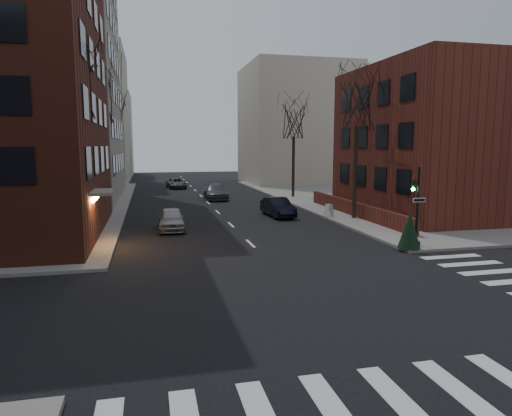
# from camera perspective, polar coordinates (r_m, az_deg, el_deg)

# --- Properties ---
(ground) EXTENTS (160.00, 160.00, 0.00)m
(ground) POSITION_cam_1_polar(r_m,az_deg,el_deg) (13.55, 10.76, -14.99)
(ground) COLOR black
(ground) RESTS_ON ground
(sidewalk_far_right) EXTENTS (44.00, 44.00, 0.15)m
(sidewalk_far_right) POSITION_cam_1_polar(r_m,az_deg,el_deg) (53.91, 26.25, 1.55)
(sidewalk_far_right) COLOR gray
(sidewalk_far_right) RESTS_ON ground
(building_left_tan) EXTENTS (18.00, 18.00, 28.00)m
(building_left_tan) POSITION_cam_1_polar(r_m,az_deg,el_deg) (47.71, -28.72, 17.50)
(building_left_tan) COLOR #9C9481
(building_left_tan) RESTS_ON ground
(building_right_brick) EXTENTS (12.00, 14.00, 11.00)m
(building_right_brick) POSITION_cam_1_polar(r_m,az_deg,el_deg) (37.32, 22.53, 7.67)
(building_right_brick) COLOR #5C241A
(building_right_brick) RESTS_ON ground
(low_wall_right) EXTENTS (0.35, 16.00, 1.00)m
(low_wall_right) POSITION_cam_1_polar(r_m,az_deg,el_deg) (33.96, 12.18, -0.08)
(low_wall_right) COLOR #5C241A
(low_wall_right) RESTS_ON sidewalk_far_right
(building_distant_la) EXTENTS (14.00, 16.00, 18.00)m
(building_distant_la) POSITION_cam_1_polar(r_m,az_deg,el_deg) (67.21, -21.95, 10.50)
(building_distant_la) COLOR #BCB19F
(building_distant_la) RESTS_ON ground
(building_distant_ra) EXTENTS (14.00, 14.00, 16.00)m
(building_distant_ra) POSITION_cam_1_polar(r_m,az_deg,el_deg) (64.67, 5.09, 10.27)
(building_distant_ra) COLOR #BCB19F
(building_distant_ra) RESTS_ON ground
(building_distant_lb) EXTENTS (10.00, 12.00, 14.00)m
(building_distant_lb) POSITION_cam_1_polar(r_m,az_deg,el_deg) (83.76, -18.76, 8.64)
(building_distant_lb) COLOR #BCB19F
(building_distant_lb) RESTS_ON ground
(traffic_signal) EXTENTS (0.76, 0.44, 4.00)m
(traffic_signal) POSITION_cam_1_polar(r_m,az_deg,el_deg) (24.46, 19.39, -0.41)
(traffic_signal) COLOR black
(traffic_signal) RESTS_ON sidewalk_far_right
(tree_left_a) EXTENTS (4.18, 4.18, 10.26)m
(tree_left_a) POSITION_cam_1_polar(r_m,az_deg,el_deg) (25.84, -21.87, 14.51)
(tree_left_a) COLOR #2D231C
(tree_left_a) RESTS_ON sidewalk_far_left
(tree_left_b) EXTENTS (4.40, 4.40, 10.80)m
(tree_left_b) POSITION_cam_1_polar(r_m,az_deg,el_deg) (37.74, -19.14, 13.02)
(tree_left_b) COLOR #2D231C
(tree_left_b) RESTS_ON sidewalk_far_left
(tree_left_c) EXTENTS (3.96, 3.96, 9.72)m
(tree_left_c) POSITION_cam_1_polar(r_m,az_deg,el_deg) (51.58, -17.50, 10.60)
(tree_left_c) COLOR #2D231C
(tree_left_c) RESTS_ON sidewalk_far_left
(tree_right_a) EXTENTS (3.96, 3.96, 9.72)m
(tree_right_a) POSITION_cam_1_polar(r_m,az_deg,el_deg) (32.66, 12.51, 12.58)
(tree_right_a) COLOR #2D231C
(tree_right_a) RESTS_ON sidewalk_far_right
(tree_right_b) EXTENTS (3.74, 3.74, 9.18)m
(tree_right_b) POSITION_cam_1_polar(r_m,az_deg,el_deg) (45.64, 4.75, 10.78)
(tree_right_b) COLOR #2D231C
(tree_right_b) RESTS_ON sidewalk_far_right
(streetlamp_near) EXTENTS (0.36, 0.36, 6.28)m
(streetlamp_near) POSITION_cam_1_polar(r_m,az_deg,el_deg) (33.53, -18.45, 5.75)
(streetlamp_near) COLOR black
(streetlamp_near) RESTS_ON sidewalk_far_left
(streetlamp_far) EXTENTS (0.36, 0.36, 6.28)m
(streetlamp_far) POSITION_cam_1_polar(r_m,az_deg,el_deg) (53.47, -16.53, 6.46)
(streetlamp_far) COLOR black
(streetlamp_far) RESTS_ON sidewalk_far_left
(parked_sedan) EXTENTS (1.76, 4.33, 1.40)m
(parked_sedan) POSITION_cam_1_polar(r_m,az_deg,el_deg) (33.69, 2.74, 0.11)
(parked_sedan) COLOR black
(parked_sedan) RESTS_ON ground
(car_lane_silver) EXTENTS (1.76, 4.07, 1.37)m
(car_lane_silver) POSITION_cam_1_polar(r_m,az_deg,el_deg) (28.74, -10.52, -1.38)
(car_lane_silver) COLOR #959599
(car_lane_silver) RESTS_ON ground
(car_lane_gray) EXTENTS (2.19, 5.14, 1.48)m
(car_lane_gray) POSITION_cam_1_polar(r_m,az_deg,el_deg) (44.65, -5.06, 2.04)
(car_lane_gray) COLOR #434449
(car_lane_gray) RESTS_ON ground
(car_lane_far) EXTENTS (2.51, 4.68, 1.25)m
(car_lane_far) POSITION_cam_1_polar(r_m,az_deg,el_deg) (56.76, -9.94, 3.07)
(car_lane_far) COLOR #444349
(car_lane_far) RESTS_ON ground
(sandwich_board) EXTENTS (0.49, 0.63, 0.92)m
(sandwich_board) POSITION_cam_1_polar(r_m,az_deg,el_deg) (33.11, 9.09, -0.27)
(sandwich_board) COLOR silver
(sandwich_board) RESTS_ON sidewalk_far_right
(evergreen_shrub) EXTENTS (1.15, 1.15, 1.85)m
(evergreen_shrub) POSITION_cam_1_polar(r_m,az_deg,el_deg) (23.83, 18.65, -2.61)
(evergreen_shrub) COLOR black
(evergreen_shrub) RESTS_ON sidewalk_far_right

